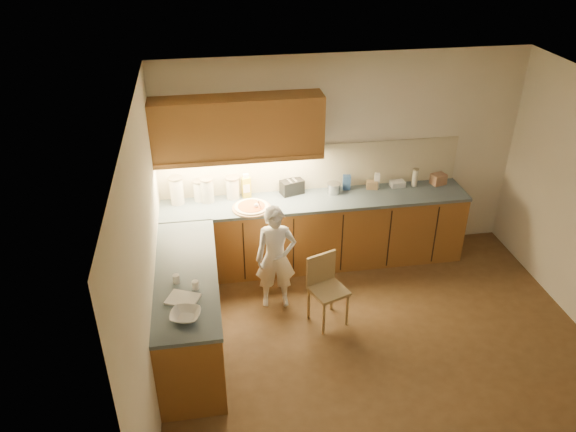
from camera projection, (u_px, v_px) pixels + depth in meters
The scene contains 24 objects.
room at pixel (397, 209), 5.05m from camera, with size 4.54×4.50×2.62m.
l_counter at pixel (277, 255), 6.59m from camera, with size 3.77×2.62×0.92m.
backsplash at pixel (312, 167), 6.92m from camera, with size 3.75×0.02×0.58m, color beige.
upper_cabinets at pixel (238, 127), 6.34m from camera, with size 1.95×0.36×0.73m.
pizza_on_board at pixel (252, 207), 6.60m from camera, with size 0.46×0.46×0.18m.
child at pixel (276, 258), 6.24m from camera, with size 0.46×0.30×1.25m, color white.
wooden_chair at pixel (325, 284), 6.08m from camera, with size 0.46×0.46×0.80m.
mixing_bowl at pixel (185, 315), 4.88m from camera, with size 0.26×0.26×0.06m, color white.
canister_a at pixel (177, 190), 6.64m from camera, with size 0.17×0.17×0.34m.
canister_b at pixel (199, 190), 6.73m from camera, with size 0.15×0.15×0.26m.
canister_c at pixel (207, 190), 6.69m from camera, with size 0.16×0.16×0.31m.
canister_d at pixel (233, 187), 6.78m from camera, with size 0.17×0.17×0.28m.
oil_jug at pixel (246, 187), 6.80m from camera, with size 0.11×0.09×0.31m.
toaster at pixel (292, 187), 6.90m from camera, with size 0.31×0.23×0.18m.
steel_pot at pixel (334, 188), 6.93m from camera, with size 0.17×0.17×0.13m.
blue_box at pixel (347, 182), 7.00m from camera, with size 0.10×0.07×0.19m, color #2E518C.
card_box_a at pixel (372, 185), 7.04m from camera, with size 0.14×0.10×0.10m, color tan.
white_bottle at pixel (377, 181), 7.04m from camera, with size 0.06×0.06×0.19m, color white.
flat_pack at pixel (397, 184), 7.10m from camera, with size 0.18×0.12×0.07m, color white.
tall_jar at pixel (415, 177), 7.07m from camera, with size 0.08×0.08×0.24m.
card_box_b at pixel (438, 179), 7.14m from camera, with size 0.18×0.14×0.14m, color #AA7B5B.
dough_cloth at pixel (183, 299), 5.12m from camera, with size 0.28×0.22×0.02m, color white.
spice_jar_a at pixel (176, 279), 5.33m from camera, with size 0.07×0.07×0.09m, color silver.
spice_jar_b at pixel (195, 285), 5.25m from camera, with size 0.06×0.06×0.08m, color white.
Camera 1 is at (-1.68, -4.19, 4.14)m, focal length 35.00 mm.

